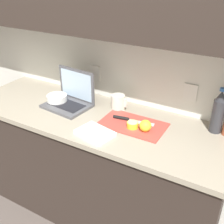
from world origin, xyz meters
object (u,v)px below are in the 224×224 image
cutting_board (133,125)px  bottle_green_soda (218,112)px  lemon_whole_beside (145,126)px  laptop (71,97)px  knife (126,119)px  bowl_white (57,99)px  measuring_cup (118,102)px  lemon_half_cut (133,125)px

cutting_board → bottle_green_soda: size_ratio=1.44×
lemon_whole_beside → laptop: bearing=173.2°
knife → bowl_white: 0.58m
knife → bottle_green_soda: (0.54, 0.16, 0.12)m
laptop → measuring_cup: bearing=25.7°
lemon_half_cut → lemon_whole_beside: 0.09m
cutting_board → measuring_cup: bearing=141.1°
lemon_half_cut → measuring_cup: bearing=137.3°
lemon_whole_beside → bowl_white: lemon_whole_beside is taller
laptop → lemon_whole_beside: laptop is taller
bottle_green_soda → cutting_board: bearing=-158.6°
knife → measuring_cup: size_ratio=2.36×
cutting_board → knife: size_ratio=1.51×
lemon_whole_beside → bottle_green_soda: size_ratio=0.25×
lemon_half_cut → laptop: bearing=172.1°
cutting_board → lemon_whole_beside: bearing=-19.6°
laptop → measuring_cup: (0.33, 0.12, -0.01)m
bottle_green_soda → measuring_cup: (-0.68, -0.03, -0.08)m
knife → lemon_whole_beside: (0.17, -0.06, 0.03)m
laptop → knife: size_ratio=1.24×
lemon_whole_beside → bowl_white: 0.74m
bottle_green_soda → bowl_white: bottle_green_soda is taller
cutting_board → knife: knife is taller
cutting_board → lemon_half_cut: (0.02, -0.04, 0.02)m
knife → measuring_cup: (-0.13, 0.13, 0.04)m
bowl_white → lemon_whole_beside: bearing=-3.5°
lemon_whole_beside → cutting_board: bearing=160.4°
laptop → lemon_whole_beside: 0.64m
cutting_board → lemon_half_cut: size_ratio=5.76×
laptop → cutting_board: 0.53m
laptop → knife: (0.47, -0.01, -0.05)m
measuring_cup → knife: bearing=-44.6°
measuring_cup → cutting_board: bearing=-38.9°
lemon_whole_beside → measuring_cup: bearing=147.0°
laptop → bottle_green_soda: bottle_green_soda is taller
laptop → bowl_white: size_ratio=2.34×
cutting_board → lemon_half_cut: bearing=-65.7°
bowl_white → laptop: bearing=15.5°
cutting_board → lemon_half_cut: lemon_half_cut is taller
knife → lemon_half_cut: bearing=-47.9°
cutting_board → laptop: bearing=175.9°
laptop → bottle_green_soda: (1.01, 0.15, 0.07)m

